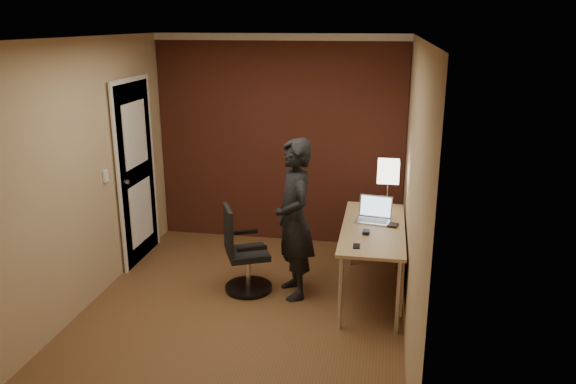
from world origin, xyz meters
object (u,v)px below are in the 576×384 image
(phone, at_px, (357,246))
(wallet, at_px, (393,225))
(person, at_px, (294,219))
(desk, at_px, (380,240))
(mouse, at_px, (366,232))
(desk_lamp, at_px, (388,172))
(laptop, at_px, (374,214))
(office_chair, at_px, (242,255))

(phone, distance_m, wallet, 0.66)
(person, bearing_deg, desk, 72.19)
(mouse, height_order, person, person)
(person, bearing_deg, desk_lamp, 100.53)
(desk_lamp, distance_m, laptop, 0.49)
(person, bearing_deg, phone, 30.82)
(desk, xyz_separation_m, mouse, (-0.14, -0.20, 0.14))
(phone, relative_size, person, 0.07)
(laptop, xyz_separation_m, office_chair, (-1.28, -0.33, -0.41))
(desk, height_order, phone, phone)
(desk, bearing_deg, wallet, 21.99)
(mouse, bearing_deg, desk, 58.91)
(desk_lamp, bearing_deg, wallet, -81.86)
(laptop, bearing_deg, office_chair, -165.67)
(phone, relative_size, wallet, 1.05)
(desk, xyz_separation_m, person, (-0.83, -0.10, 0.19))
(mouse, bearing_deg, desk_lamp, 78.91)
(desk_lamp, relative_size, mouse, 5.35)
(desk, bearing_deg, laptop, 109.80)
(desk, height_order, wallet, wallet)
(phone, bearing_deg, desk_lamp, 76.20)
(desk, distance_m, desk_lamp, 0.75)
(desk_lamp, distance_m, mouse, 0.84)
(desk, distance_m, person, 0.86)
(office_chair, bearing_deg, desk, 5.35)
(person, bearing_deg, office_chair, -112.28)
(mouse, relative_size, office_chair, 0.11)
(wallet, height_order, office_chair, office_chair)
(desk, distance_m, phone, 0.58)
(laptop, height_order, office_chair, laptop)
(desk_lamp, bearing_deg, laptop, -110.12)
(desk_lamp, height_order, person, person)
(mouse, height_order, phone, mouse)
(person, bearing_deg, mouse, 57.16)
(desk_lamp, bearing_deg, mouse, -104.08)
(desk_lamp, xyz_separation_m, wallet, (0.07, -0.47, -0.41))
(wallet, bearing_deg, office_chair, -173.29)
(laptop, xyz_separation_m, wallet, (0.19, -0.15, -0.05))
(desk_lamp, relative_size, office_chair, 0.61)
(office_chair, relative_size, person, 0.55)
(desk, relative_size, laptop, 4.10)
(desk_lamp, bearing_deg, desk, -94.96)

